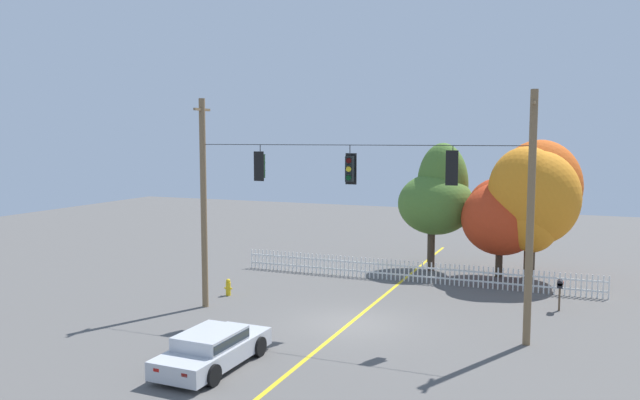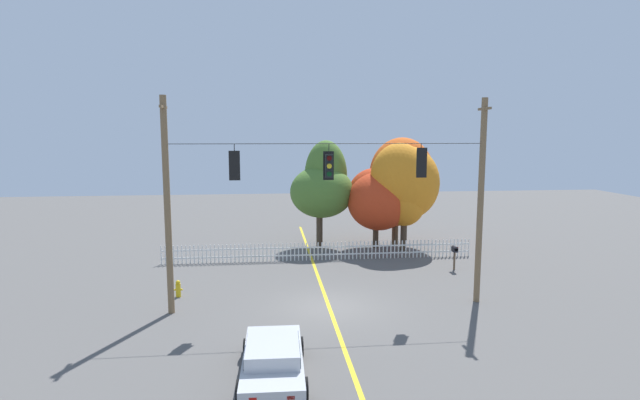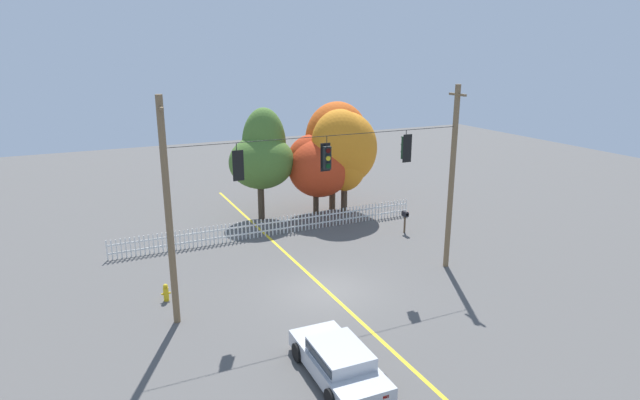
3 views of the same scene
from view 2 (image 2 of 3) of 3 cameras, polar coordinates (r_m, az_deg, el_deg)
The scene contains 14 objects.
ground at distance 21.01m, azimuth 1.04°, elevation -12.25°, with size 80.00×80.00×0.00m, color #565451.
lane_centerline_stripe at distance 21.01m, azimuth 1.04°, elevation -12.24°, with size 0.16×36.00×0.01m, color gold.
signal_support_span at distance 19.95m, azimuth 1.08°, elevation -0.27°, with size 13.05×1.10×8.63m.
traffic_signal_eastbound_side at distance 19.67m, azimuth -9.85°, elevation 3.98°, with size 0.43×0.38×1.42m.
traffic_signal_westbound_side at distance 19.81m, azimuth 1.03°, elevation 3.99°, with size 0.43×0.38×1.47m.
traffic_signal_southbound_primary at distance 20.60m, azimuth 11.59°, elevation 4.28°, with size 0.43×0.38×1.38m.
white_picket_fence at distance 28.24m, azimuth 0.00°, elevation -5.94°, with size 17.70×0.06×1.04m.
autumn_maple_near_fence at distance 31.05m, azimuth 0.39°, elevation 1.63°, with size 4.00×3.53×6.77m.
autumn_maple_mid at distance 31.00m, azimuth 6.65°, elevation 0.18°, with size 3.93×4.00×5.04m.
autumn_oak_far_east at distance 31.85m, azimuth 9.35°, elevation 2.03°, with size 4.12×3.92×6.95m.
autumn_maple_far_west at distance 30.69m, azimuth 9.71°, elevation 1.86°, with size 4.32×3.58×6.63m.
parked_car at distance 15.24m, azimuth -5.48°, elevation -17.81°, with size 2.00×4.38×1.15m.
fire_hydrant at distance 22.97m, azimuth -16.09°, elevation -9.83°, with size 0.38×0.22×0.76m.
roadside_mailbox at distance 27.11m, azimuth 15.32°, elevation -5.66°, with size 0.25×0.44×1.29m.
Camera 2 is at (-2.48, -19.60, 7.14)m, focal length 27.66 mm.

